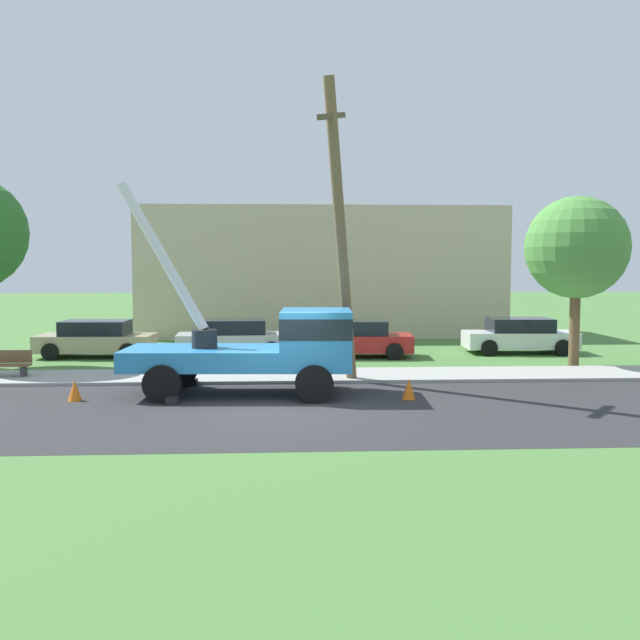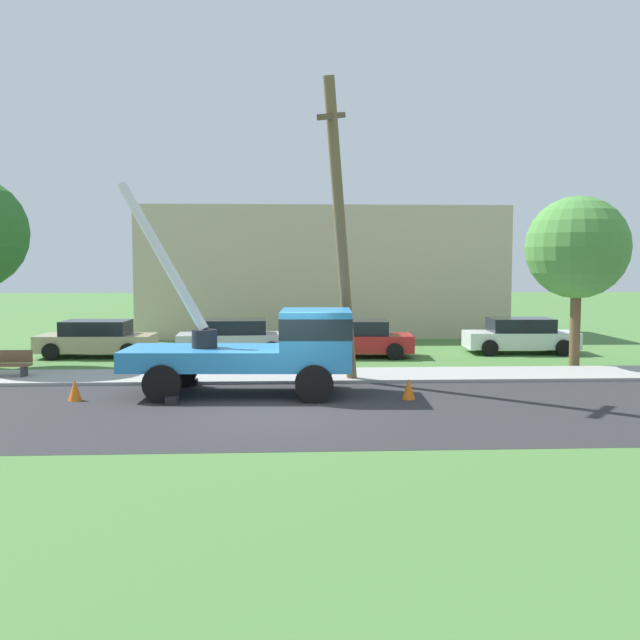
# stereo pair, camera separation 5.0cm
# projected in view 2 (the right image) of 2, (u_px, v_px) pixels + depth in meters

# --- Properties ---
(ground_plane) EXTENTS (120.00, 120.00, 0.00)m
(ground_plane) POSITION_uv_depth(u_px,v_px,m) (282.00, 351.00, 29.58)
(ground_plane) COLOR #477538
(road_asphalt) EXTENTS (80.00, 7.80, 0.01)m
(road_asphalt) POSITION_uv_depth(u_px,v_px,m) (280.00, 411.00, 17.63)
(road_asphalt) COLOR #2B2B2D
(road_asphalt) RESTS_ON ground
(sidewalk_strip) EXTENTS (80.00, 2.68, 0.10)m
(sidewalk_strip) POSITION_uv_depth(u_px,v_px,m) (281.00, 376.00, 22.85)
(sidewalk_strip) COLOR #9E9E99
(sidewalk_strip) RESTS_ON ground
(utility_truck) EXTENTS (6.75, 3.21, 5.98)m
(utility_truck) POSITION_uv_depth(u_px,v_px,m) (269.00, 344.00, 19.76)
(utility_truck) COLOR #2D84C6
(utility_truck) RESTS_ON ground
(leaning_utility_pole) EXTENTS (1.42, 2.61, 8.85)m
(leaning_utility_pole) POSITION_uv_depth(u_px,v_px,m) (341.00, 232.00, 20.87)
(leaning_utility_pole) COLOR brown
(leaning_utility_pole) RESTS_ON ground
(traffic_cone_ahead) EXTENTS (0.36, 0.36, 0.56)m
(traffic_cone_ahead) POSITION_uv_depth(u_px,v_px,m) (409.00, 389.00, 19.10)
(traffic_cone_ahead) COLOR orange
(traffic_cone_ahead) RESTS_ON ground
(traffic_cone_behind) EXTENTS (0.36, 0.36, 0.56)m
(traffic_cone_behind) POSITION_uv_depth(u_px,v_px,m) (75.00, 390.00, 18.93)
(traffic_cone_behind) COLOR orange
(traffic_cone_behind) RESTS_ON ground
(parked_sedan_tan) EXTENTS (4.47, 2.14, 1.42)m
(parked_sedan_tan) POSITION_uv_depth(u_px,v_px,m) (97.00, 339.00, 27.75)
(parked_sedan_tan) COLOR tan
(parked_sedan_tan) RESTS_ON ground
(parked_sedan_silver) EXTENTS (4.47, 2.14, 1.42)m
(parked_sedan_silver) POSITION_uv_depth(u_px,v_px,m) (234.00, 338.00, 28.21)
(parked_sedan_silver) COLOR #B7B7BF
(parked_sedan_silver) RESTS_ON ground
(parked_sedan_red) EXTENTS (4.50, 2.20, 1.42)m
(parked_sedan_red) POSITION_uv_depth(u_px,v_px,m) (355.00, 339.00, 27.80)
(parked_sedan_red) COLOR #B21E1E
(parked_sedan_red) RESTS_ON ground
(parked_sedan_white) EXTENTS (4.47, 2.14, 1.42)m
(parked_sedan_white) POSITION_uv_depth(u_px,v_px,m) (520.00, 336.00, 28.94)
(parked_sedan_white) COLOR silver
(parked_sedan_white) RESTS_ON ground
(park_bench) EXTENTS (1.60, 0.45, 0.90)m
(park_bench) POSITION_uv_depth(u_px,v_px,m) (5.00, 364.00, 22.44)
(park_bench) COLOR brown
(park_bench) RESTS_ON ground
(roadside_tree_far) EXTENTS (3.57, 3.57, 5.97)m
(roadside_tree_far) POSITION_uv_depth(u_px,v_px,m) (577.00, 248.00, 24.94)
(roadside_tree_far) COLOR brown
(roadside_tree_far) RESTS_ON ground
(lowrise_building_backdrop) EXTENTS (18.00, 6.00, 6.40)m
(lowrise_building_backdrop) POSITION_uv_depth(u_px,v_px,m) (322.00, 272.00, 36.89)
(lowrise_building_backdrop) COLOR #C6B293
(lowrise_building_backdrop) RESTS_ON ground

